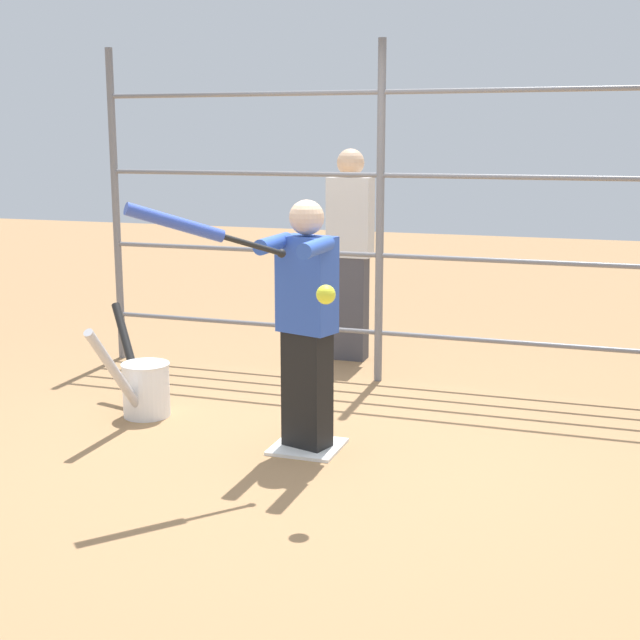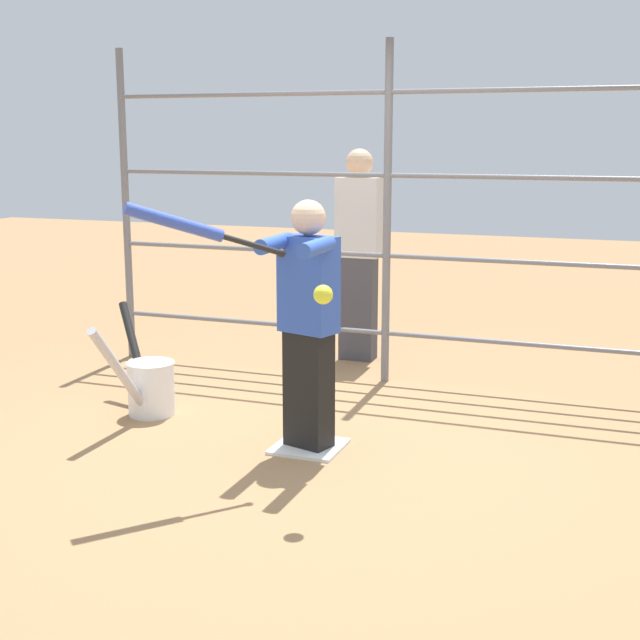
{
  "view_description": "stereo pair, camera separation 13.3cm",
  "coord_description": "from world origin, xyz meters",
  "px_view_note": "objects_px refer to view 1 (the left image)",
  "views": [
    {
      "loc": [
        -1.72,
        4.77,
        1.84
      ],
      "look_at": [
        -0.18,
        0.29,
        0.86
      ],
      "focal_mm": 50.0,
      "sensor_mm": 36.0,
      "label": 1
    },
    {
      "loc": [
        -1.84,
        4.73,
        1.84
      ],
      "look_at": [
        -0.18,
        0.29,
        0.86
      ],
      "focal_mm": 50.0,
      "sensor_mm": 36.0,
      "label": 2
    }
  ],
  "objects_px": {
    "softball_in_flight": "(326,295)",
    "bystander_behind_fence": "(350,252)",
    "bat_bucket": "(143,386)",
    "batter": "(306,318)",
    "baseball_bat_swinging": "(189,227)"
  },
  "relations": [
    {
      "from": "baseball_bat_swinging",
      "to": "softball_in_flight",
      "type": "relative_size",
      "value": 6.63
    },
    {
      "from": "batter",
      "to": "softball_in_flight",
      "type": "relative_size",
      "value": 15.46
    },
    {
      "from": "batter",
      "to": "baseball_bat_swinging",
      "type": "distance_m",
      "value": 1.01
    },
    {
      "from": "softball_in_flight",
      "to": "bystander_behind_fence",
      "type": "xyz_separation_m",
      "value": [
        0.77,
        -2.92,
        -0.18
      ]
    },
    {
      "from": "batter",
      "to": "bystander_behind_fence",
      "type": "distance_m",
      "value": 2.24
    },
    {
      "from": "batter",
      "to": "bat_bucket",
      "type": "distance_m",
      "value": 1.4
    },
    {
      "from": "bat_bucket",
      "to": "bystander_behind_fence",
      "type": "xyz_separation_m",
      "value": [
        -0.84,
        -1.95,
        0.69
      ]
    },
    {
      "from": "softball_in_flight",
      "to": "bystander_behind_fence",
      "type": "relative_size",
      "value": 0.06
    },
    {
      "from": "batter",
      "to": "baseball_bat_swinging",
      "type": "bearing_deg",
      "value": 64.14
    },
    {
      "from": "bat_bucket",
      "to": "baseball_bat_swinging",
      "type": "bearing_deg",
      "value": 131.95
    },
    {
      "from": "bystander_behind_fence",
      "to": "bat_bucket",
      "type": "bearing_deg",
      "value": 66.72
    },
    {
      "from": "batter",
      "to": "bystander_behind_fence",
      "type": "relative_size",
      "value": 0.85
    },
    {
      "from": "bat_bucket",
      "to": "bystander_behind_fence",
      "type": "relative_size",
      "value": 0.63
    },
    {
      "from": "baseball_bat_swinging",
      "to": "bystander_behind_fence",
      "type": "xyz_separation_m",
      "value": [
        0.05,
        -2.94,
        -0.48
      ]
    },
    {
      "from": "baseball_bat_swinging",
      "to": "bat_bucket",
      "type": "relative_size",
      "value": 0.58
    }
  ]
}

